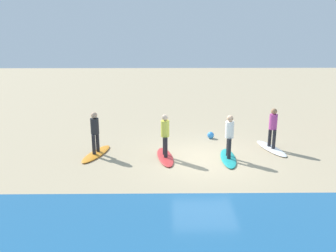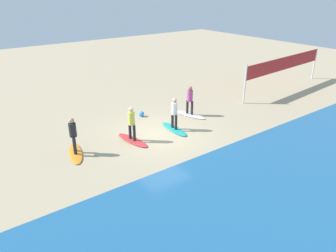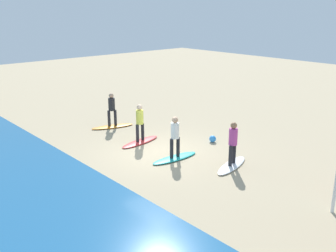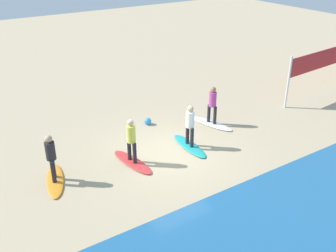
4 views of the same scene
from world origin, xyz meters
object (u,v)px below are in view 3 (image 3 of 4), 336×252
Objects in this scene: surfer_orange at (112,107)px; surfer_white at (233,140)px; surfboard_red at (140,142)px; surfer_red at (140,120)px; surfer_teal at (175,134)px; surfboard_orange at (113,126)px; surfboard_white at (232,165)px; surfboard_teal at (175,158)px; beach_ball at (213,139)px.

surfer_white is at bearing -175.51° from surfer_orange.
surfer_red is (-0.00, 0.00, 0.99)m from surfboard_red.
surfer_teal is at bearing 78.40° from surfboard_red.
surfer_orange reaches higher than surfboard_red.
surfboard_orange is 1.28× the size of surfer_orange.
surfboard_white is 1.00× the size of surfboard_orange.
surfer_orange reaches higher than surfboard_orange.
surfboard_teal and surfboard_orange have the same top height.
surfer_white is 2.89m from beach_ball.
surfer_orange reaches higher than surfboard_white.
surfboard_red is 3.19m from beach_ball.
surfboard_white is 2.24m from surfboard_teal.
surfer_teal reaches higher than beach_ball.
beach_ball is at bearing -156.74° from surfer_orange.
surfer_teal is 5.39× the size of beach_ball.
surfboard_teal is 2.61m from surfer_red.
surfboard_white is 2.75m from beach_ball.
surfer_teal is (1.96, 1.09, 0.00)m from surfer_white.
surfboard_red is at bearing -3.77° from surfer_teal.
beach_ball reaches higher than surfboard_white.
surfer_white is at bearing 146.93° from beach_ball.
surfer_teal reaches higher than surfboard_red.
surfboard_white is at bearing 122.90° from surfboard_teal.
surfer_white is 0.78× the size of surfboard_teal.
surfboard_orange is (7.09, 0.56, -0.99)m from surfer_white.
surfboard_white is 1.00× the size of surfboard_red.
surfer_white is 0.78× the size of surfboard_orange.
surfer_white is 1.00× the size of surfer_red.
surfer_teal reaches higher than surfboard_white.
surfboard_orange is at bearing 0.00° from surfer_orange.
surfer_teal and surfer_red have the same top height.
surfer_teal is at bearing 97.55° from beach_ball.
surfer_orange is at bearing 4.49° from surfer_white.
surfer_orange is at bearing -7.87° from surfer_red.
surfer_white is at bearing 111.74° from surfboard_orange.
surfer_teal is at bearing 101.30° from surfboard_orange.
surfboard_white is 1.28× the size of surfer_white.
surfer_red is 5.39× the size of beach_ball.
beach_ball is (-4.78, -2.06, -0.88)m from surfer_orange.
surfer_white is 2.45m from surfboard_teal.
surfer_orange is at bearing -92.15° from surfboard_teal.
surfer_teal reaches higher than surfboard_teal.
surfer_teal is 2.41m from surfer_red.
surfboard_white is 6.90× the size of beach_ball.
surfboard_red is (2.41, -0.16, -0.99)m from surfer_teal.
surfboard_orange is at bearing -92.15° from surfboard_teal.
surfboard_white is 2.45m from surfer_teal.
beach_ball is at bearing -82.45° from surfer_teal.
surfer_orange reaches higher than surfboard_teal.
beach_ball is at bearing -33.07° from surfer_white.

